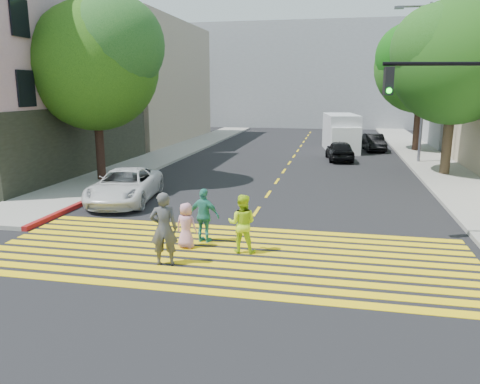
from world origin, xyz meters
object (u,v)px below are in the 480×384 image
(pedestrian_woman, at_px, (242,224))
(white_van, at_px, (341,134))
(pedestrian_child, at_px, (186,225))
(silver_car, at_px, (343,135))
(dark_car_parked, at_px, (374,142))
(tree_left, at_px, (96,59))
(traffic_signal, at_px, (475,122))
(tree_right_near, at_px, (457,55))
(dark_car_near, at_px, (340,150))
(tree_right_far, at_px, (423,61))
(white_sedan, at_px, (125,186))
(pedestrian_extra, at_px, (204,216))
(pedestrian_man, at_px, (164,229))

(pedestrian_woman, bearing_deg, white_van, -98.02)
(pedestrian_child, height_order, silver_car, pedestrian_child)
(dark_car_parked, distance_m, white_van, 2.53)
(tree_left, height_order, traffic_signal, tree_left)
(pedestrian_child, bearing_deg, tree_right_near, -114.42)
(traffic_signal, bearing_deg, pedestrian_child, -176.02)
(dark_car_near, bearing_deg, tree_left, 32.71)
(tree_right_far, xyz_separation_m, dark_car_parked, (-2.99, -0.02, -5.76))
(tree_right_near, xyz_separation_m, white_sedan, (-13.96, -8.80, -5.45))
(tree_right_far, bearing_deg, pedestrian_woman, -109.02)
(tree_left, height_order, white_sedan, tree_left)
(tree_left, xyz_separation_m, pedestrian_woman, (8.72, -8.53, -5.02))
(white_sedan, distance_m, silver_car, 25.90)
(pedestrian_extra, bearing_deg, dark_car_near, -92.32)
(tree_left, height_order, tree_right_near, tree_right_near)
(tree_right_far, xyz_separation_m, traffic_signal, (-1.87, -21.53, -2.80))
(dark_car_parked, height_order, white_van, white_van)
(tree_left, bearing_deg, pedestrian_man, -54.93)
(tree_right_near, bearing_deg, white_van, 120.07)
(tree_right_near, relative_size, pedestrian_woman, 5.46)
(pedestrian_extra, bearing_deg, traffic_signal, -158.89)
(pedestrian_child, xyz_separation_m, white_sedan, (-4.18, 4.84, 0.00))
(white_sedan, bearing_deg, traffic_signal, -21.51)
(pedestrian_woman, relative_size, dark_car_near, 0.44)
(white_sedan, height_order, silver_car, white_sedan)
(dark_car_parked, xyz_separation_m, white_van, (-2.38, -0.57, 0.64))
(tree_left, xyz_separation_m, tree_right_far, (16.84, 15.05, 0.52))
(tree_left, distance_m, pedestrian_extra, 11.97)
(dark_car_near, xyz_separation_m, silver_car, (0.30, 11.14, -0.02))
(tree_left, relative_size, traffic_signal, 1.57)
(traffic_signal, bearing_deg, silver_car, 86.51)
(tree_right_far, bearing_deg, silver_car, 132.40)
(silver_car, bearing_deg, traffic_signal, 105.82)
(pedestrian_extra, bearing_deg, pedestrian_woman, 164.21)
(tree_right_far, distance_m, pedestrian_child, 26.12)
(tree_right_near, relative_size, pedestrian_child, 6.80)
(pedestrian_extra, xyz_separation_m, white_sedan, (-4.55, 4.24, -0.15))
(pedestrian_woman, distance_m, traffic_signal, 7.13)
(white_sedan, bearing_deg, pedestrian_extra, -51.38)
(tree_right_far, relative_size, white_van, 1.61)
(dark_car_parked, distance_m, traffic_signal, 21.74)
(dark_car_parked, bearing_deg, traffic_signal, -93.09)
(white_sedan, bearing_deg, dark_car_parked, 51.26)
(tree_left, relative_size, pedestrian_man, 4.49)
(pedestrian_extra, bearing_deg, white_sedan, -32.63)
(tree_left, xyz_separation_m, pedestrian_extra, (7.45, -7.90, -5.04))
(tree_left, bearing_deg, dark_car_parked, 47.34)
(traffic_signal, bearing_deg, pedestrian_man, -167.47)
(tree_left, distance_m, dark_car_near, 15.75)
(tree_right_far, distance_m, dark_car_near, 9.63)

